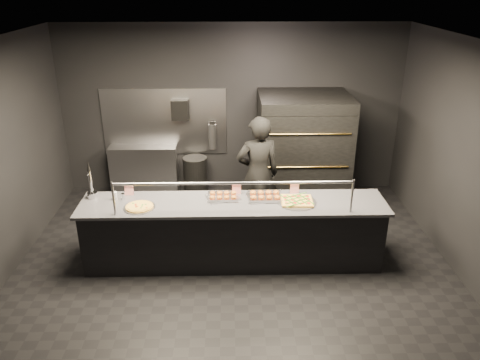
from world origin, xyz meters
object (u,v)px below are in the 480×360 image
at_px(fire_extinguisher, 212,136).
at_px(beer_tap, 91,188).
at_px(prep_shelf, 144,170).
at_px(pizza_oven, 302,150).
at_px(towel_dispenser, 180,110).
at_px(trash_bin, 195,176).
at_px(slider_tray_b, 265,196).
at_px(round_pizza, 140,207).
at_px(worker, 258,174).
at_px(slider_tray_a, 223,196).
at_px(square_pizza, 297,201).
at_px(service_counter, 233,232).

height_order(fire_extinguisher, beer_tap, beer_tap).
xyz_separation_m(prep_shelf, fire_extinguisher, (1.25, 0.08, 0.61)).
relative_size(pizza_oven, towel_dispenser, 5.46).
bearing_deg(trash_bin, slider_tray_b, -62.12).
height_order(prep_shelf, slider_tray_b, slider_tray_b).
height_order(beer_tap, round_pizza, beer_tap).
bearing_deg(worker, slider_tray_a, 48.41).
distance_m(slider_tray_a, square_pizza, 1.00).
bearing_deg(pizza_oven, slider_tray_a, -127.40).
bearing_deg(prep_shelf, service_counter, -55.41).
relative_size(fire_extinguisher, trash_bin, 0.71).
bearing_deg(slider_tray_b, service_counter, -162.64).
bearing_deg(beer_tap, slider_tray_a, -1.57).
bearing_deg(slider_tray_a, service_counter, -47.51).
bearing_deg(service_counter, square_pizza, -0.54).
xyz_separation_m(fire_extinguisher, beer_tap, (-1.57, -2.20, 0.01)).
height_order(fire_extinguisher, round_pizza, fire_extinguisher).
relative_size(prep_shelf, trash_bin, 1.68).
distance_m(towel_dispenser, worker, 2.02).
xyz_separation_m(pizza_oven, worker, (-0.82, -0.93, -0.05)).
bearing_deg(round_pizza, square_pizza, 3.24).
relative_size(service_counter, slider_tray_a, 8.31).
relative_size(slider_tray_b, square_pizza, 0.98).
relative_size(beer_tap, square_pizza, 1.00).
distance_m(service_counter, towel_dispenser, 2.78).
bearing_deg(round_pizza, towel_dispenser, 82.64).
bearing_deg(round_pizza, fire_extinguisher, 70.90).
bearing_deg(square_pizza, service_counter, 179.46).
bearing_deg(towel_dispenser, prep_shelf, -174.29).
height_order(service_counter, fire_extinguisher, service_counter).
height_order(pizza_oven, square_pizza, pizza_oven).
bearing_deg(slider_tray_a, square_pizza, -9.12).
xyz_separation_m(beer_tap, trash_bin, (1.25, 2.02, -0.71)).
bearing_deg(worker, pizza_oven, -140.43).
bearing_deg(round_pizza, prep_shelf, 98.72).
bearing_deg(trash_bin, fire_extinguisher, 29.46).
bearing_deg(worker, towel_dispenser, -56.96).
distance_m(round_pizza, slider_tray_b, 1.68).
relative_size(pizza_oven, round_pizza, 4.64).
bearing_deg(worker, slider_tray_b, 84.26).
bearing_deg(pizza_oven, round_pizza, -140.12).
distance_m(prep_shelf, slider_tray_b, 3.03).
xyz_separation_m(towel_dispenser, beer_tap, (-1.02, -2.19, -0.48)).
relative_size(slider_tray_a, slider_tray_b, 0.96).
bearing_deg(prep_shelf, trash_bin, -6.13).
height_order(service_counter, slider_tray_a, service_counter).
height_order(slider_tray_a, trash_bin, slider_tray_a).
xyz_separation_m(service_counter, slider_tray_b, (0.43, 0.14, 0.48)).
bearing_deg(pizza_oven, slider_tray_b, -113.46).
bearing_deg(worker, beer_tap, 9.42).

